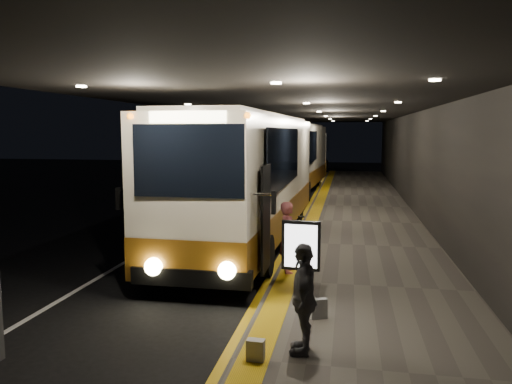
% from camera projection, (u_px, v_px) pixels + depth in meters
% --- Properties ---
extents(ground, '(90.00, 90.00, 0.00)m').
position_uv_depth(ground, '(206.00, 250.00, 15.15)').
color(ground, black).
extents(lane_line_white, '(0.12, 50.00, 0.01)m').
position_uv_depth(lane_line_white, '(198.00, 220.00, 20.35)').
color(lane_line_white, silver).
rests_on(lane_line_white, ground).
extents(kerb_stripe_yellow, '(0.18, 50.00, 0.01)m').
position_uv_depth(kerb_stripe_yellow, '(299.00, 223.00, 19.60)').
color(kerb_stripe_yellow, gold).
rests_on(kerb_stripe_yellow, ground).
extents(sidewalk, '(4.50, 50.00, 0.15)m').
position_uv_depth(sidewalk, '(362.00, 223.00, 19.16)').
color(sidewalk, '#514C44').
rests_on(sidewalk, ground).
extents(tactile_strip, '(0.50, 50.00, 0.01)m').
position_uv_depth(tactile_strip, '(312.00, 220.00, 19.49)').
color(tactile_strip, gold).
rests_on(tactile_strip, sidewalk).
extents(terminal_wall, '(0.10, 50.00, 6.00)m').
position_uv_depth(terminal_wall, '(426.00, 147.00, 18.40)').
color(terminal_wall, black).
rests_on(terminal_wall, ground).
extents(support_columns, '(0.80, 24.80, 4.40)m').
position_uv_depth(support_columns, '(197.00, 168.00, 19.06)').
color(support_columns, black).
rests_on(support_columns, ground).
extents(canopy, '(9.00, 50.00, 0.40)m').
position_uv_depth(canopy, '(304.00, 105.00, 19.02)').
color(canopy, black).
rests_on(canopy, support_columns).
extents(coach_main, '(2.90, 12.89, 4.00)m').
position_uv_depth(coach_main, '(250.00, 183.00, 16.27)').
color(coach_main, beige).
rests_on(coach_main, ground).
extents(coach_second, '(3.24, 12.58, 3.92)m').
position_uv_depth(coach_second, '(293.00, 161.00, 29.56)').
color(coach_second, beige).
rests_on(coach_second, ground).
extents(coach_third, '(2.75, 11.09, 3.46)m').
position_uv_depth(coach_third, '(313.00, 153.00, 44.29)').
color(coach_third, beige).
rests_on(coach_third, ground).
extents(passenger_boarding, '(0.56, 0.72, 1.75)m').
position_uv_depth(passenger_boarding, '(288.00, 237.00, 12.13)').
color(passenger_boarding, '#BA575A').
rests_on(passenger_boarding, sidewalk).
extents(passenger_waiting_grey, '(0.55, 1.04, 1.74)m').
position_uv_depth(passenger_waiting_grey, '(304.00, 298.00, 7.70)').
color(passenger_waiting_grey, '#57565C').
rests_on(passenger_waiting_grey, sidewalk).
extents(bag_polka, '(0.33, 0.24, 0.37)m').
position_uv_depth(bag_polka, '(319.00, 309.00, 9.19)').
color(bag_polka, black).
rests_on(bag_polka, sidewalk).
extents(bag_plain, '(0.27, 0.17, 0.33)m').
position_uv_depth(bag_plain, '(256.00, 350.00, 7.48)').
color(bag_plain, beige).
rests_on(bag_plain, sidewalk).
extents(info_sign, '(0.79, 0.18, 1.65)m').
position_uv_depth(info_sign, '(301.00, 247.00, 10.05)').
color(info_sign, black).
rests_on(info_sign, sidewalk).
extents(stanchion_post, '(0.05, 0.05, 1.16)m').
position_uv_depth(stanchion_post, '(301.00, 238.00, 13.45)').
color(stanchion_post, black).
rests_on(stanchion_post, sidewalk).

